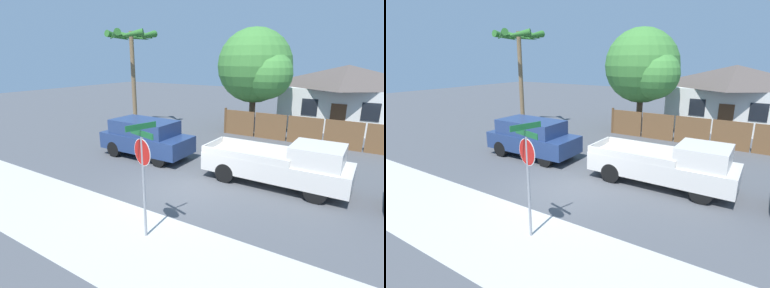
# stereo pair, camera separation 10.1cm
# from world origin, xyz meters

# --- Properties ---
(ground_plane) EXTENTS (80.00, 80.00, 0.00)m
(ground_plane) POSITION_xyz_m (0.00, 0.00, 0.00)
(ground_plane) COLOR #4C4F54
(sidewalk_strip) EXTENTS (36.00, 3.20, 0.01)m
(sidewalk_strip) POSITION_xyz_m (0.00, -3.60, 0.00)
(sidewalk_strip) COLOR beige
(sidewalk_strip) RESTS_ON ground
(wooden_fence) EXTENTS (12.12, 0.12, 1.66)m
(wooden_fence) POSITION_xyz_m (3.49, 8.84, 0.78)
(wooden_fence) COLOR brown
(wooden_fence) RESTS_ON ground
(house) EXTENTS (8.43, 6.06, 4.33)m
(house) POSITION_xyz_m (3.75, 14.93, 2.24)
(house) COLOR white
(house) RESTS_ON ground
(oak_tree) EXTENTS (4.97, 4.73, 6.67)m
(oak_tree) POSITION_xyz_m (-1.06, 10.19, 4.19)
(oak_tree) COLOR brown
(oak_tree) RESTS_ON ground
(palm_tree) EXTENTS (3.17, 3.39, 6.50)m
(palm_tree) POSITION_xyz_m (-8.32, 6.58, 5.61)
(palm_tree) COLOR brown
(palm_tree) RESTS_ON ground
(red_suv) EXTENTS (4.55, 1.95, 1.84)m
(red_suv) POSITION_xyz_m (-3.62, 2.25, 1.00)
(red_suv) COLOR navy
(red_suv) RESTS_ON ground
(orange_pickup) EXTENTS (5.46, 1.88, 1.79)m
(orange_pickup) POSITION_xyz_m (3.09, 2.25, 0.87)
(orange_pickup) COLOR silver
(orange_pickup) RESTS_ON ground
(stop_sign) EXTENTS (0.97, 0.88, 3.17)m
(stop_sign) POSITION_xyz_m (0.96, -3.13, 2.16)
(stop_sign) COLOR gray
(stop_sign) RESTS_ON ground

